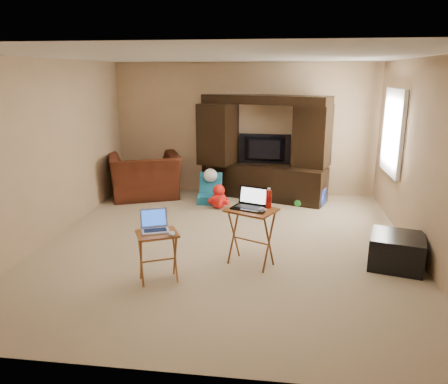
# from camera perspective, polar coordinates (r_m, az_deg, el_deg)

# --- Properties ---
(floor) EXTENTS (5.50, 5.50, 0.00)m
(floor) POSITION_cam_1_polar(r_m,az_deg,el_deg) (6.12, 0.25, -6.75)
(floor) COLOR #D0B390
(floor) RESTS_ON ground
(ceiling) EXTENTS (5.50, 5.50, 0.00)m
(ceiling) POSITION_cam_1_polar(r_m,az_deg,el_deg) (5.68, 0.28, 17.33)
(ceiling) COLOR silver
(ceiling) RESTS_ON ground
(wall_back) EXTENTS (5.00, 0.00, 5.00)m
(wall_back) POSITION_cam_1_polar(r_m,az_deg,el_deg) (8.48, 2.64, 8.16)
(wall_back) COLOR tan
(wall_back) RESTS_ON ground
(wall_front) EXTENTS (5.00, 0.00, 5.00)m
(wall_front) POSITION_cam_1_polar(r_m,az_deg,el_deg) (3.15, -6.10, -4.20)
(wall_front) COLOR tan
(wall_front) RESTS_ON ground
(wall_left) EXTENTS (0.00, 5.50, 5.50)m
(wall_left) POSITION_cam_1_polar(r_m,az_deg,el_deg) (6.57, -22.01, 5.00)
(wall_left) COLOR tan
(wall_left) RESTS_ON ground
(wall_right) EXTENTS (0.00, 5.50, 5.50)m
(wall_right) POSITION_cam_1_polar(r_m,az_deg,el_deg) (6.00, 24.74, 3.83)
(wall_right) COLOR tan
(wall_right) RESTS_ON ground
(window_pane) EXTENTS (0.00, 1.20, 1.20)m
(window_pane) POSITION_cam_1_polar(r_m,az_deg,el_deg) (7.45, 21.33, 7.33)
(window_pane) COLOR white
(window_pane) RESTS_ON ground
(window_frame) EXTENTS (0.06, 1.14, 1.34)m
(window_frame) POSITION_cam_1_polar(r_m,az_deg,el_deg) (7.44, 21.18, 7.34)
(window_frame) COLOR white
(window_frame) RESTS_ON ground
(entertainment_center) EXTENTS (2.40, 1.33, 1.92)m
(entertainment_center) POSITION_cam_1_polar(r_m,az_deg,el_deg) (8.17, 5.27, 5.78)
(entertainment_center) COLOR black
(entertainment_center) RESTS_ON floor
(television) EXTENTS (0.98, 0.17, 0.56)m
(television) POSITION_cam_1_polar(r_m,az_deg,el_deg) (8.21, 5.27, 5.54)
(television) COLOR black
(television) RESTS_ON entertainment_center
(recliner) EXTENTS (1.62, 1.53, 0.83)m
(recliner) POSITION_cam_1_polar(r_m,az_deg,el_deg) (8.41, -10.31, 2.10)
(recliner) COLOR #4C1F10
(recliner) RESTS_ON floor
(child_rocker) EXTENTS (0.42, 0.47, 0.54)m
(child_rocker) POSITION_cam_1_polar(r_m,az_deg,el_deg) (7.93, -1.92, 0.47)
(child_rocker) COLOR #19698B
(child_rocker) RESTS_ON floor
(plush_toy) EXTENTS (0.39, 0.33, 0.44)m
(plush_toy) POSITION_cam_1_polar(r_m,az_deg,el_deg) (7.62, -0.67, -0.57)
(plush_toy) COLOR red
(plush_toy) RESTS_ON floor
(push_toy) EXTENTS (0.67, 0.57, 0.43)m
(push_toy) POSITION_cam_1_polar(r_m,az_deg,el_deg) (8.00, 10.98, -0.09)
(push_toy) COLOR #1C34E1
(push_toy) RESTS_ON floor
(ottoman) EXTENTS (0.76, 0.76, 0.40)m
(ottoman) POSITION_cam_1_polar(r_m,az_deg,el_deg) (5.77, 21.62, -7.18)
(ottoman) COLOR black
(ottoman) RESTS_ON floor
(tray_table_left) EXTENTS (0.56, 0.52, 0.58)m
(tray_table_left) POSITION_cam_1_polar(r_m,az_deg,el_deg) (5.03, -8.60, -8.39)
(tray_table_left) COLOR #A45C27
(tray_table_left) RESTS_ON floor
(tray_table_right) EXTENTS (0.69, 0.64, 0.72)m
(tray_table_right) POSITION_cam_1_polar(r_m,az_deg,el_deg) (5.37, 3.55, -5.90)
(tray_table_right) COLOR brown
(tray_table_right) RESTS_ON floor
(laptop_left) EXTENTS (0.38, 0.35, 0.24)m
(laptop_left) POSITION_cam_1_polar(r_m,az_deg,el_deg) (4.92, -9.03, -3.84)
(laptop_left) COLOR #ACABB0
(laptop_left) RESTS_ON tray_table_left
(laptop_right) EXTENTS (0.46, 0.41, 0.24)m
(laptop_right) POSITION_cam_1_polar(r_m,az_deg,el_deg) (5.24, 3.21, -0.91)
(laptop_right) COLOR black
(laptop_right) RESTS_ON tray_table_right
(mouse_left) EXTENTS (0.10, 0.13, 0.05)m
(mouse_left) POSITION_cam_1_polar(r_m,az_deg,el_deg) (4.81, -6.83, -5.43)
(mouse_left) COLOR silver
(mouse_left) RESTS_ON tray_table_left
(mouse_right) EXTENTS (0.12, 0.16, 0.06)m
(mouse_right) POSITION_cam_1_polar(r_m,az_deg,el_deg) (5.12, 4.98, -2.38)
(mouse_right) COLOR #424247
(mouse_right) RESTS_ON tray_table_right
(water_bottle) EXTENTS (0.07, 0.07, 0.22)m
(water_bottle) POSITION_cam_1_polar(r_m,az_deg,el_deg) (5.29, 5.86, -0.93)
(water_bottle) COLOR red
(water_bottle) RESTS_ON tray_table_right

